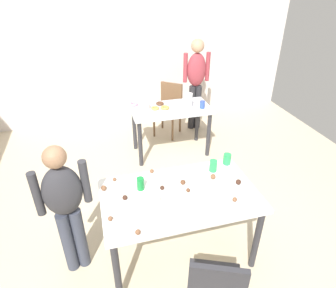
{
  "coord_description": "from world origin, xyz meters",
  "views": [
    {
      "loc": [
        -0.59,
        -2.06,
        2.47
      ],
      "look_at": [
        0.11,
        0.49,
        0.9
      ],
      "focal_mm": 31.27,
      "sensor_mm": 36.0,
      "label": 1
    }
  ],
  "objects_px": {
    "mixing_bowl": "(149,200)",
    "pitcher_far": "(188,100)",
    "dining_table_near": "(179,201)",
    "dining_table_far": "(171,115)",
    "person_adult_far": "(196,77)",
    "soda_can": "(141,184)",
    "chair_far_table": "(169,106)",
    "person_girl_near": "(65,203)"
  },
  "relations": [
    {
      "from": "dining_table_near",
      "to": "chair_far_table",
      "type": "distance_m",
      "value": 2.58
    },
    {
      "from": "soda_can",
      "to": "pitcher_far",
      "type": "relative_size",
      "value": 0.58
    },
    {
      "from": "dining_table_far",
      "to": "person_girl_near",
      "type": "distance_m",
      "value": 2.27
    },
    {
      "from": "mixing_bowl",
      "to": "dining_table_far",
      "type": "bearing_deg",
      "value": 68.78
    },
    {
      "from": "chair_far_table",
      "to": "person_girl_near",
      "type": "height_order",
      "value": "person_girl_near"
    },
    {
      "from": "mixing_bowl",
      "to": "pitcher_far",
      "type": "relative_size",
      "value": 0.94
    },
    {
      "from": "chair_far_table",
      "to": "person_girl_near",
      "type": "bearing_deg",
      "value": -123.26
    },
    {
      "from": "dining_table_near",
      "to": "pitcher_far",
      "type": "bearing_deg",
      "value": 68.94
    },
    {
      "from": "dining_table_far",
      "to": "pitcher_far",
      "type": "distance_m",
      "value": 0.34
    },
    {
      "from": "chair_far_table",
      "to": "mixing_bowl",
      "type": "relative_size",
      "value": 4.41
    },
    {
      "from": "person_girl_near",
      "to": "dining_table_far",
      "type": "bearing_deg",
      "value": 51.01
    },
    {
      "from": "pitcher_far",
      "to": "mixing_bowl",
      "type": "bearing_deg",
      "value": -118.01
    },
    {
      "from": "soda_can",
      "to": "pitcher_far",
      "type": "height_order",
      "value": "pitcher_far"
    },
    {
      "from": "person_adult_far",
      "to": "dining_table_near",
      "type": "bearing_deg",
      "value": -112.98
    },
    {
      "from": "chair_far_table",
      "to": "soda_can",
      "type": "xyz_separation_m",
      "value": [
        -0.92,
        -2.34,
        0.31
      ]
    },
    {
      "from": "chair_far_table",
      "to": "pitcher_far",
      "type": "relative_size",
      "value": 4.14
    },
    {
      "from": "chair_far_table",
      "to": "dining_table_far",
      "type": "bearing_deg",
      "value": -103.3
    },
    {
      "from": "soda_can",
      "to": "pitcher_far",
      "type": "distance_m",
      "value": 1.95
    },
    {
      "from": "mixing_bowl",
      "to": "soda_can",
      "type": "height_order",
      "value": "soda_can"
    },
    {
      "from": "dining_table_far",
      "to": "pitcher_far",
      "type": "bearing_deg",
      "value": -8.66
    },
    {
      "from": "dining_table_far",
      "to": "chair_far_table",
      "type": "height_order",
      "value": "chair_far_table"
    },
    {
      "from": "soda_can",
      "to": "dining_table_near",
      "type": "bearing_deg",
      "value": -26.2
    },
    {
      "from": "person_adult_far",
      "to": "pitcher_far",
      "type": "bearing_deg",
      "value": -117.51
    },
    {
      "from": "person_girl_near",
      "to": "mixing_bowl",
      "type": "xyz_separation_m",
      "value": [
        0.68,
        -0.14,
        -0.01
      ]
    },
    {
      "from": "chair_far_table",
      "to": "mixing_bowl",
      "type": "distance_m",
      "value": 2.71
    },
    {
      "from": "chair_far_table",
      "to": "pitcher_far",
      "type": "xyz_separation_m",
      "value": [
        0.1,
        -0.68,
        0.36
      ]
    },
    {
      "from": "dining_table_near",
      "to": "dining_table_far",
      "type": "distance_m",
      "value": 1.91
    },
    {
      "from": "dining_table_near",
      "to": "dining_table_far",
      "type": "xyz_separation_m",
      "value": [
        0.45,
        1.86,
        -0.03
      ]
    },
    {
      "from": "dining_table_near",
      "to": "mixing_bowl",
      "type": "relative_size",
      "value": 7.06
    },
    {
      "from": "dining_table_near",
      "to": "chair_far_table",
      "type": "bearing_deg",
      "value": 76.53
    },
    {
      "from": "person_adult_far",
      "to": "soda_can",
      "type": "bearing_deg",
      "value": -120.41
    },
    {
      "from": "dining_table_far",
      "to": "person_girl_near",
      "type": "bearing_deg",
      "value": -128.99
    },
    {
      "from": "dining_table_far",
      "to": "person_girl_near",
      "type": "xyz_separation_m",
      "value": [
        -1.42,
        -1.76,
        0.16
      ]
    },
    {
      "from": "person_girl_near",
      "to": "soda_can",
      "type": "height_order",
      "value": "person_girl_near"
    },
    {
      "from": "chair_far_table",
      "to": "person_adult_far",
      "type": "distance_m",
      "value": 0.66
    },
    {
      "from": "pitcher_far",
      "to": "chair_far_table",
      "type": "bearing_deg",
      "value": 98.42
    },
    {
      "from": "mixing_bowl",
      "to": "pitcher_far",
      "type": "bearing_deg",
      "value": 61.99
    },
    {
      "from": "dining_table_near",
      "to": "pitcher_far",
      "type": "distance_m",
      "value": 1.96
    },
    {
      "from": "pitcher_far",
      "to": "dining_table_far",
      "type": "bearing_deg",
      "value": 171.34
    },
    {
      "from": "dining_table_near",
      "to": "soda_can",
      "type": "xyz_separation_m",
      "value": [
        -0.32,
        0.16,
        0.15
      ]
    },
    {
      "from": "dining_table_near",
      "to": "person_adult_far",
      "type": "bearing_deg",
      "value": 67.02
    },
    {
      "from": "person_adult_far",
      "to": "pitcher_far",
      "type": "height_order",
      "value": "person_adult_far"
    }
  ]
}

